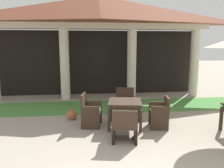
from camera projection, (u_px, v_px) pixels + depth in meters
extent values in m
cylinder|color=beige|center=(65.00, 65.00, 9.47)|extent=(0.40, 0.40, 2.93)
cylinder|color=beige|center=(132.00, 64.00, 9.79)|extent=(0.40, 0.40, 2.93)
cylinder|color=beige|center=(194.00, 63.00, 10.11)|extent=(0.40, 0.40, 2.93)
cube|color=beige|center=(98.00, 26.00, 9.36)|extent=(9.41, 0.70, 0.24)
pyramid|color=brown|center=(98.00, 9.00, 9.25)|extent=(9.81, 2.41, 1.10)
cube|color=black|center=(98.00, 63.00, 10.51)|extent=(9.21, 0.16, 2.93)
cube|color=#47843D|center=(101.00, 106.00, 8.42)|extent=(11.61, 1.89, 0.01)
cube|color=#38281E|center=(221.00, 118.00, 6.04)|extent=(0.07, 0.07, 0.65)
cube|color=#38281E|center=(125.00, 102.00, 6.23)|extent=(1.04, 1.04, 0.05)
cube|color=#38281E|center=(125.00, 104.00, 6.24)|extent=(0.96, 0.96, 0.08)
cube|color=#38281E|center=(109.00, 121.00, 5.91)|extent=(0.08, 0.08, 0.61)
cube|color=#38281E|center=(141.00, 121.00, 5.86)|extent=(0.08, 0.08, 0.61)
cube|color=#38281E|center=(111.00, 112.00, 6.73)|extent=(0.08, 0.08, 0.61)
cube|color=#38281E|center=(139.00, 112.00, 6.68)|extent=(0.08, 0.08, 0.61)
cube|color=#38281E|center=(125.00, 125.00, 5.36)|extent=(0.66, 0.66, 0.07)
cube|color=#E0CC7F|center=(125.00, 122.00, 5.35)|extent=(0.61, 0.61, 0.05)
cube|color=#38281E|center=(125.00, 119.00, 5.06)|extent=(0.57, 0.16, 0.39)
cube|color=#38281E|center=(114.00, 127.00, 5.39)|extent=(0.16, 0.58, 0.65)
cube|color=#38281E|center=(136.00, 128.00, 5.36)|extent=(0.16, 0.58, 0.65)
cube|color=#38281E|center=(114.00, 129.00, 5.67)|extent=(0.06, 0.06, 0.36)
cube|color=#38281E|center=(135.00, 129.00, 5.64)|extent=(0.06, 0.06, 0.36)
cube|color=#38281E|center=(113.00, 137.00, 5.16)|extent=(0.06, 0.06, 0.36)
cube|color=#38281E|center=(136.00, 138.00, 5.13)|extent=(0.06, 0.06, 0.36)
cube|color=#38281E|center=(158.00, 113.00, 6.22)|extent=(0.57, 0.60, 0.07)
cube|color=#E0CC7F|center=(159.00, 111.00, 6.21)|extent=(0.52, 0.55, 0.05)
cube|color=#38281E|center=(167.00, 104.00, 6.17)|extent=(0.15, 0.53, 0.42)
cube|color=#38281E|center=(160.00, 118.00, 6.00)|extent=(0.49, 0.14, 0.67)
cube|color=#38281E|center=(157.00, 113.00, 6.47)|extent=(0.49, 0.14, 0.67)
cube|color=#38281E|center=(151.00, 123.00, 6.04)|extent=(0.06, 0.06, 0.39)
cube|color=#38281E|center=(150.00, 118.00, 6.50)|extent=(0.06, 0.06, 0.39)
cube|color=#38281E|center=(168.00, 124.00, 6.02)|extent=(0.06, 0.06, 0.39)
cube|color=#38281E|center=(165.00, 118.00, 6.48)|extent=(0.06, 0.06, 0.39)
cube|color=#38281E|center=(125.00, 104.00, 7.20)|extent=(0.66, 0.62, 0.07)
cube|color=#E0CC7F|center=(125.00, 103.00, 7.19)|extent=(0.61, 0.57, 0.05)
cube|color=#38281E|center=(125.00, 94.00, 7.39)|extent=(0.58, 0.16, 0.47)
cube|color=#38281E|center=(133.00, 107.00, 7.20)|extent=(0.15, 0.53, 0.64)
cube|color=#38281E|center=(116.00, 107.00, 7.23)|extent=(0.15, 0.53, 0.64)
cube|color=#38281E|center=(133.00, 113.00, 6.99)|extent=(0.06, 0.06, 0.36)
cube|color=#38281E|center=(116.00, 113.00, 7.02)|extent=(0.06, 0.06, 0.36)
cube|color=#38281E|center=(133.00, 109.00, 7.45)|extent=(0.06, 0.06, 0.36)
cube|color=#38281E|center=(117.00, 109.00, 7.48)|extent=(0.06, 0.06, 0.36)
cube|color=#38281E|center=(92.00, 112.00, 6.33)|extent=(0.60, 0.65, 0.07)
cube|color=#E0CC7F|center=(92.00, 110.00, 6.32)|extent=(0.55, 0.60, 0.05)
cube|color=#38281E|center=(83.00, 102.00, 6.30)|extent=(0.16, 0.58, 0.48)
cube|color=#38281E|center=(93.00, 112.00, 6.61)|extent=(0.51, 0.15, 0.65)
cube|color=#38281E|center=(90.00, 118.00, 6.08)|extent=(0.51, 0.15, 0.65)
cube|color=#38281E|center=(101.00, 117.00, 6.61)|extent=(0.06, 0.06, 0.38)
cube|color=#38281E|center=(99.00, 123.00, 6.10)|extent=(0.06, 0.06, 0.38)
cube|color=#38281E|center=(86.00, 116.00, 6.64)|extent=(0.06, 0.06, 0.38)
cube|color=#38281E|center=(82.00, 122.00, 6.13)|extent=(0.06, 0.06, 0.38)
ellipsoid|color=#9E5633|center=(72.00, 115.00, 6.94)|extent=(0.33, 0.33, 0.29)
sphere|color=#9E5633|center=(72.00, 109.00, 6.91)|extent=(0.08, 0.08, 0.08)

